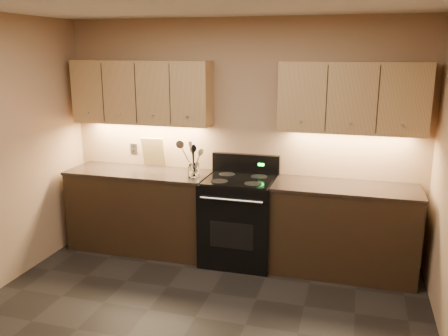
{
  "coord_description": "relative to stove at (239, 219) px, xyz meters",
  "views": [
    {
      "loc": [
        1.25,
        -3.03,
        2.25
      ],
      "look_at": [
        -0.03,
        1.45,
        1.1
      ],
      "focal_mm": 38.0,
      "sensor_mm": 36.0,
      "label": 1
    }
  ],
  "objects": [
    {
      "name": "upper_cab_left",
      "position": [
        -1.18,
        0.17,
        1.32
      ],
      "size": [
        1.6,
        0.3,
        0.7
      ],
      "primitive_type": "cube",
      "color": "tan",
      "rests_on": "wall_back"
    },
    {
      "name": "counter_right",
      "position": [
        1.1,
        0.02,
        -0.01
      ],
      "size": [
        1.46,
        0.62,
        0.93
      ],
      "color": "black",
      "rests_on": "ground"
    },
    {
      "name": "stove",
      "position": [
        0.0,
        0.0,
        0.0
      ],
      "size": [
        0.76,
        0.68,
        1.14
      ],
      "color": "black",
      "rests_on": "ground"
    },
    {
      "name": "wooden_spoon",
      "position": [
        -0.52,
        -0.05,
        0.62
      ],
      "size": [
        0.16,
        0.12,
        0.3
      ],
      "primitive_type": null,
      "rotation": [
        -0.1,
        0.37,
        0.26
      ],
      "color": "#D1B970",
      "rests_on": "utensil_crock"
    },
    {
      "name": "black_turner",
      "position": [
        -0.48,
        -0.07,
        0.63
      ],
      "size": [
        0.16,
        0.18,
        0.34
      ],
      "primitive_type": null,
      "rotation": [
        -0.32,
        -0.11,
        0.31
      ],
      "color": "black",
      "rests_on": "utensil_crock"
    },
    {
      "name": "outlet_plate",
      "position": [
        -1.38,
        0.31,
        0.64
      ],
      "size": [
        0.08,
        0.01,
        0.12
      ],
      "primitive_type": "cube",
      "color": "#B2B5BA",
      "rests_on": "wall_back"
    },
    {
      "name": "utensil_crock",
      "position": [
        -0.5,
        -0.05,
        0.52
      ],
      "size": [
        0.15,
        0.15,
        0.15
      ],
      "color": "white",
      "rests_on": "counter_left"
    },
    {
      "name": "wall_back",
      "position": [
        -0.08,
        0.32,
        0.82
      ],
      "size": [
        4.0,
        0.04,
        2.6
      ],
      "primitive_type": "cube",
      "color": "#9E835D",
      "rests_on": "ground"
    },
    {
      "name": "cutting_board",
      "position": [
        -1.11,
        0.27,
        0.62
      ],
      "size": [
        0.28,
        0.1,
        0.35
      ],
      "primitive_type": "cube",
      "rotation": [
        0.23,
        0.0,
        -0.0
      ],
      "color": "#D1B970",
      "rests_on": "counter_left"
    },
    {
      "name": "steel_skimmer",
      "position": [
        -0.47,
        -0.06,
        0.67
      ],
      "size": [
        0.27,
        0.11,
        0.4
      ],
      "primitive_type": null,
      "rotation": [
        0.01,
        -0.47,
        0.06
      ],
      "color": "silver",
      "rests_on": "utensil_crock"
    },
    {
      "name": "counter_left",
      "position": [
        -1.18,
        0.02,
        -0.01
      ],
      "size": [
        1.62,
        0.62,
        0.93
      ],
      "color": "black",
      "rests_on": "ground"
    },
    {
      "name": "black_spoon",
      "position": [
        -0.51,
        -0.03,
        0.63
      ],
      "size": [
        0.09,
        0.11,
        0.34
      ],
      "primitive_type": null,
      "rotation": [
        0.1,
        0.09,
        -0.15
      ],
      "color": "black",
      "rests_on": "utensil_crock"
    },
    {
      "name": "steel_spatula",
      "position": [
        -0.48,
        -0.03,
        0.66
      ],
      "size": [
        0.19,
        0.16,
        0.39
      ],
      "primitive_type": null,
      "rotation": [
        -0.05,
        -0.27,
        -0.37
      ],
      "color": "silver",
      "rests_on": "utensil_crock"
    },
    {
      "name": "upper_cab_right",
      "position": [
        1.1,
        0.17,
        1.32
      ],
      "size": [
        1.44,
        0.3,
        0.7
      ],
      "primitive_type": "cube",
      "color": "tan",
      "rests_on": "wall_back"
    }
  ]
}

